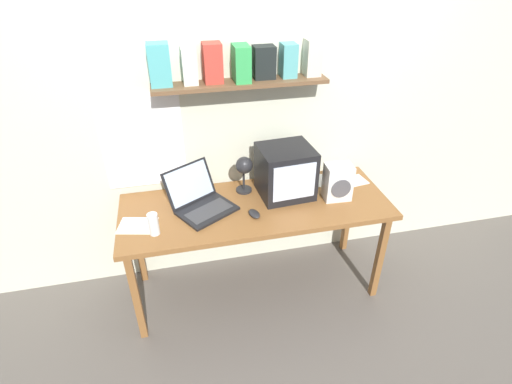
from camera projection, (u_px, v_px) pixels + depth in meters
The scene contains 12 objects.
ground_plane at pixel (256, 286), 3.07m from camera, with size 12.00×12.00×0.00m, color #5D5650.
back_wall at pixel (243, 106), 2.67m from camera, with size 5.60×0.24×2.60m.
corner_desk at pixel (256, 212), 2.69m from camera, with size 1.79×0.67×0.76m.
crt_monitor at pixel (286, 172), 2.69m from camera, with size 0.37×0.35×0.34m.
laptop at pixel (199, 199), 2.60m from camera, with size 0.48×0.49×0.25m.
desk_lamp at pixel (244, 168), 2.64m from camera, with size 0.12×0.18×0.30m.
juice_glass at pixel (154, 225), 2.37m from camera, with size 0.06×0.06×0.14m.
space_heater at pixel (338, 182), 2.66m from camera, with size 0.18×0.14×0.25m.
computer_mouse at pixel (254, 214), 2.54m from camera, with size 0.08×0.12×0.03m.
loose_paper_near_laptop at pixel (137, 226), 2.46m from camera, with size 0.26×0.22×0.00m.
loose_paper_near_monitor at pixel (347, 182), 2.90m from camera, with size 0.31×0.18×0.00m.
printed_handout at pixel (315, 180), 2.93m from camera, with size 0.24×0.24×0.00m.
Camera 1 is at (-0.49, -2.14, 2.26)m, focal length 28.00 mm.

